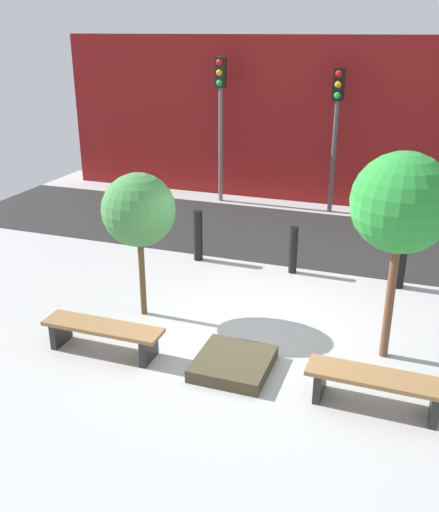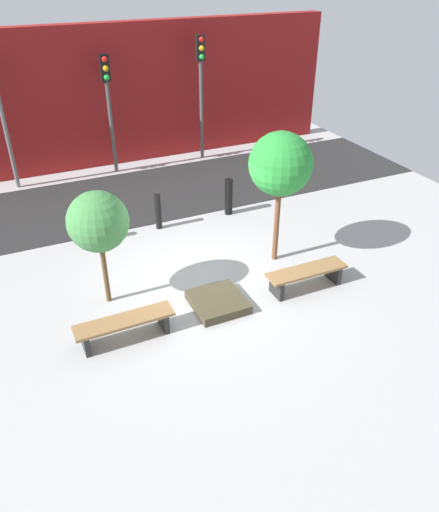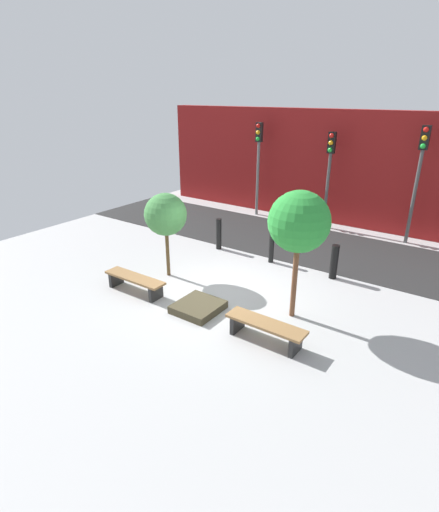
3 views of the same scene
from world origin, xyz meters
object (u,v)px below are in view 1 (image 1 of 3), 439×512
bollard_far_left (198,236)px  traffic_light_mid_west (336,115)px  bench_left (103,332)px  planter_bed (233,364)px  tree_behind_left_bench (139,211)px  bollard_center (400,262)px  tree_behind_right_bench (402,204)px  bench_right (377,384)px  bollard_left (293,250)px  traffic_light_west (220,105)px

bollard_far_left → traffic_light_mid_west: bearing=65.0°
bench_left → planter_bed: (2.00, 0.20, -0.24)m
tree_behind_left_bench → bollard_center: (4.05, 2.62, -1.35)m
bench_left → tree_behind_right_bench: size_ratio=0.61×
bench_right → bollard_left: size_ratio=1.87×
traffic_light_west → bollard_far_left: bearing=-76.2°
bench_right → traffic_light_west: traffic_light_west is taller
bollard_left → planter_bed: bearing=-90.0°
bollard_far_left → bollard_center: bearing=0.0°
bench_left → bench_right: bench_right is taller
bollard_center → bollard_left: bearing=180.0°
tree_behind_right_bench → bench_left: bearing=-161.6°
planter_bed → bollard_center: bollard_center is taller
tree_behind_right_bench → traffic_light_mid_west: bearing=106.0°
traffic_light_west → traffic_light_mid_west: bearing=-0.0°
bollard_left → traffic_light_west: size_ratio=0.25×
tree_behind_left_bench → bollard_left: size_ratio=2.56×
bollard_left → bench_left: bearing=-116.9°
tree_behind_right_bench → bollard_center: (0.04, 2.62, -1.86)m
bench_right → tree_behind_left_bench: tree_behind_left_bench is taller
tree_behind_left_bench → traffic_light_west: 7.14m
tree_behind_left_bench → bollard_far_left: tree_behind_left_bench is taller
bench_left → planter_bed: bearing=5.2°
bollard_far_left → traffic_light_west: (-1.07, 4.38, 2.14)m
bench_left → bollard_far_left: bearing=90.0°
bench_right → tree_behind_left_bench: (-4.01, 1.33, 1.52)m
planter_bed → bollard_left: 3.77m
planter_bed → traffic_light_mid_west: (0.00, 8.14, 2.45)m
tree_behind_left_bench → bollard_left: 3.57m
bollard_far_left → bollard_left: 2.04m
planter_bed → tree_behind_left_bench: (-2.00, 1.13, 1.76)m
planter_bed → traffic_light_mid_west: bearing=90.0°
tree_behind_right_bench → traffic_light_west: 8.68m
bollard_center → tree_behind_right_bench: bearing=-90.8°
traffic_light_mid_west → tree_behind_left_bench: bearing=-106.0°
traffic_light_mid_west → planter_bed: bearing=-90.0°
tree_behind_left_bench → bollard_center: 5.00m
bench_left → bollard_center: bearing=43.8°
planter_bed → traffic_light_west: (-3.12, 8.14, 2.58)m
bench_left → traffic_light_west: 8.73m
bench_left → planter_bed: bench_left is taller
tree_behind_left_bench → tree_behind_right_bench: (4.01, 0.00, 0.51)m
planter_bed → bollard_center: (2.04, 3.75, 0.41)m
bench_right → bollard_left: 4.43m
bench_right → traffic_light_mid_west: traffic_light_mid_west is taller
bench_right → bollard_far_left: 5.66m
tree_behind_right_bench → traffic_light_mid_west: size_ratio=0.84×
tree_behind_right_bench → traffic_light_mid_west: 7.29m
bench_left → bollard_center: bollard_center is taller
bench_right → planter_bed: 2.03m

